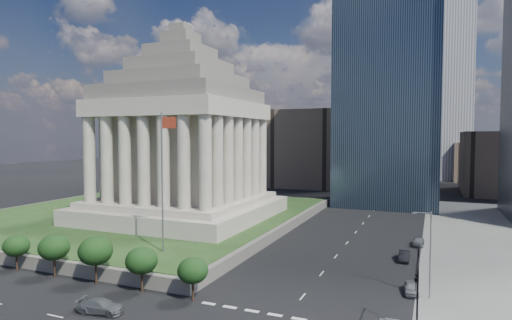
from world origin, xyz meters
The scene contains 15 objects.
ground centered at (0.00, 100.00, 0.00)m, with size 500.00×500.00×0.00m, color black.
plaza_terrace centered at (-45.00, 50.00, 0.90)m, with size 66.00×70.00×1.80m, color #5F5951.
plaza_lawn centered at (-45.00, 50.00, 1.85)m, with size 64.00×68.00×0.10m, color #233A17.
war_memorial centered at (-34.00, 48.00, 21.40)m, with size 34.00×34.00×39.00m, color #9C9583, non-canonical shape.
flagpole centered at (-21.83, 24.00, 13.11)m, with size 2.52×0.24×20.00m.
tree_row centered at (-35.50, 14.00, 3.00)m, with size 53.00×4.00×6.00m, color black, non-canonical shape.
midrise_glass centered at (2.00, 95.00, 30.00)m, with size 26.00×26.00×60.00m, color black.
building_filler_ne centered at (32.00, 130.00, 10.00)m, with size 20.00×30.00×20.00m, color brown.
building_filler_nw centered at (-30.00, 130.00, 14.00)m, with size 24.00×30.00×28.00m, color brown.
traffic_signal_ne centered at (12.50, 13.70, 5.25)m, with size 0.30×5.74×8.00m.
street_lamp_north centered at (13.33, 25.00, 5.66)m, with size 2.13×0.22×10.00m.
suv_grey centered at (-18.20, 7.42, 0.73)m, with size 2.05×5.03×1.46m, color #56595D.
parked_sedan_near centered at (11.50, 25.80, 0.68)m, with size 3.96×1.60×1.35m, color gray.
parked_sedan_mid centered at (9.85, 39.62, 0.71)m, with size 4.30×1.50×1.42m, color black.
parked_sedan_far centered at (11.50, 49.70, 0.73)m, with size 1.72×4.27×1.45m, color slate.
Camera 1 is at (13.70, -26.66, 18.46)m, focal length 30.00 mm.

